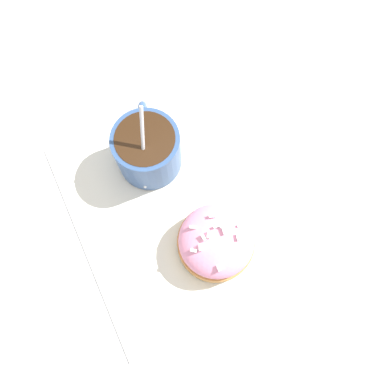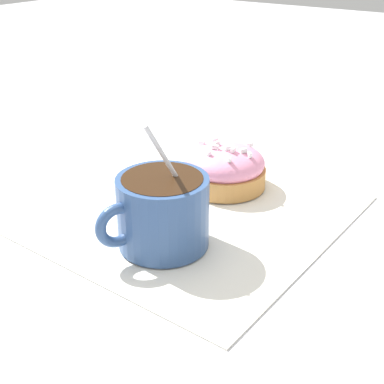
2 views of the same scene
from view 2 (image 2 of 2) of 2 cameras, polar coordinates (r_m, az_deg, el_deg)
The scene contains 4 objects.
ground_plane at distance 0.52m, azimuth 0.23°, elevation -2.28°, with size 3.00×3.00×0.00m, color #B2B2B7.
paper_napkin at distance 0.52m, azimuth 0.23°, elevation -2.14°, with size 0.28×0.27×0.00m.
coffee_cup at distance 0.45m, azimuth -3.27°, elevation -1.84°, with size 0.10×0.08×0.11m.
frosted_pastry at distance 0.56m, azimuth 3.50°, elevation 2.60°, with size 0.09×0.09×0.05m.
Camera 2 is at (0.37, 0.26, 0.25)m, focal length 50.00 mm.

